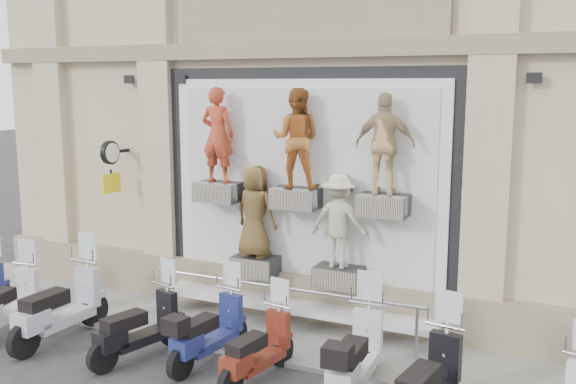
% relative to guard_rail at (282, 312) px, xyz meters
% --- Properties ---
extents(sidewalk, '(16.00, 2.20, 0.08)m').
position_rel_guard_rail_xyz_m(sidewalk, '(0.00, 0.10, -0.43)').
color(sidewalk, gray).
rests_on(sidewalk, ground).
extents(building, '(14.00, 8.60, 12.00)m').
position_rel_guard_rail_xyz_m(building, '(0.00, 5.00, 5.54)').
color(building, '#C9B192').
rests_on(building, ground).
extents(shop_vitrine, '(5.60, 0.83, 4.30)m').
position_rel_guard_rail_xyz_m(shop_vitrine, '(0.06, 0.75, 1.94)').
color(shop_vitrine, black).
rests_on(shop_vitrine, ground).
extents(guard_rail, '(5.06, 0.10, 0.93)m').
position_rel_guard_rail_xyz_m(guard_rail, '(0.00, 0.00, 0.00)').
color(guard_rail, '#9EA0A5').
rests_on(guard_rail, ground).
extents(clock_sign_bracket, '(0.10, 0.80, 1.02)m').
position_rel_guard_rail_xyz_m(clock_sign_bracket, '(-3.90, 0.47, 2.34)').
color(clock_sign_bracket, black).
rests_on(clock_sign_bracket, ground).
extents(scooter_b, '(0.88, 1.93, 1.51)m').
position_rel_guard_rail_xyz_m(scooter_b, '(-4.42, -1.75, 0.29)').
color(scooter_b, '#BABBC1').
rests_on(scooter_b, ground).
extents(scooter_c, '(0.69, 2.13, 1.72)m').
position_rel_guard_rail_xyz_m(scooter_c, '(-3.30, -1.66, 0.39)').
color(scooter_c, '#A2A5AF').
rests_on(scooter_c, ground).
extents(scooter_d, '(1.01, 1.92, 1.50)m').
position_rel_guard_rail_xyz_m(scooter_d, '(-1.66, -1.68, 0.28)').
color(scooter_d, black).
rests_on(scooter_d, ground).
extents(scooter_e, '(0.76, 1.88, 1.48)m').
position_rel_guard_rail_xyz_m(scooter_e, '(-0.59, -1.35, 0.28)').
color(scooter_e, navy).
rests_on(scooter_e, ground).
extents(scooter_f, '(0.76, 1.79, 1.41)m').
position_rel_guard_rail_xyz_m(scooter_f, '(0.38, -1.59, 0.24)').
color(scooter_f, '#601D10').
rests_on(scooter_f, ground).
extents(scooter_g, '(0.66, 2.01, 1.62)m').
position_rel_guard_rail_xyz_m(scooter_g, '(1.81, -1.43, 0.34)').
color(scooter_g, silver).
rests_on(scooter_g, ground).
extents(scooter_h, '(0.88, 2.04, 1.61)m').
position_rel_guard_rail_xyz_m(scooter_h, '(2.88, -1.80, 0.34)').
color(scooter_h, black).
rests_on(scooter_h, ground).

